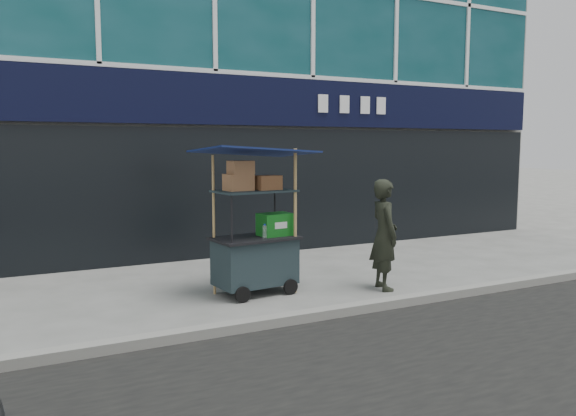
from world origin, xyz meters
TOP-DOWN VIEW (x-y plane):
  - ground at (0.00, 0.00)m, footprint 80.00×80.00m
  - curb at (0.00, -0.20)m, footprint 80.00×0.18m
  - vendor_cart at (-0.38, 1.24)m, footprint 1.65×1.24m
  - vendor_man at (1.37, 0.62)m, footprint 0.50×0.65m

SIDE VIEW (x-z plane):
  - ground at x=0.00m, z-range 0.00..0.00m
  - curb at x=0.00m, z-range 0.00..0.12m
  - vendor_cart at x=-0.38m, z-range -0.31..1.77m
  - vendor_man at x=1.37m, z-range 0.00..1.60m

